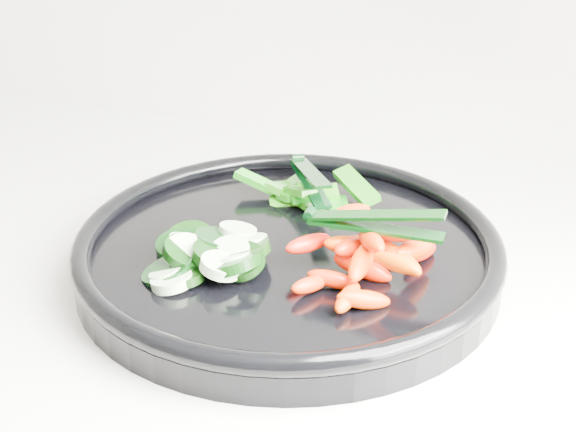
% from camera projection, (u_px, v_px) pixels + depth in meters
% --- Properties ---
extents(veggie_tray, '(0.47, 0.47, 0.04)m').
position_uv_depth(veggie_tray, '(288.00, 251.00, 0.70)').
color(veggie_tray, black).
rests_on(veggie_tray, counter).
extents(cucumber_pile, '(0.12, 0.13, 0.04)m').
position_uv_depth(cucumber_pile, '(206.00, 254.00, 0.67)').
color(cucumber_pile, black).
rests_on(cucumber_pile, veggie_tray).
extents(carrot_pile, '(0.12, 0.13, 0.05)m').
position_uv_depth(carrot_pile, '(368.00, 257.00, 0.65)').
color(carrot_pile, '#F43600').
rests_on(carrot_pile, veggie_tray).
extents(pepper_pile, '(0.15, 0.08, 0.04)m').
position_uv_depth(pepper_pile, '(308.00, 193.00, 0.79)').
color(pepper_pile, '#13750B').
rests_on(pepper_pile, veggie_tray).
extents(tong_carrot, '(0.11, 0.02, 0.02)m').
position_uv_depth(tong_carrot, '(371.00, 221.00, 0.64)').
color(tong_carrot, black).
rests_on(tong_carrot, carrot_pile).
extents(tong_pepper, '(0.07, 0.10, 0.02)m').
position_uv_depth(tong_pepper, '(309.00, 177.00, 0.78)').
color(tong_pepper, black).
rests_on(tong_pepper, pepper_pile).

